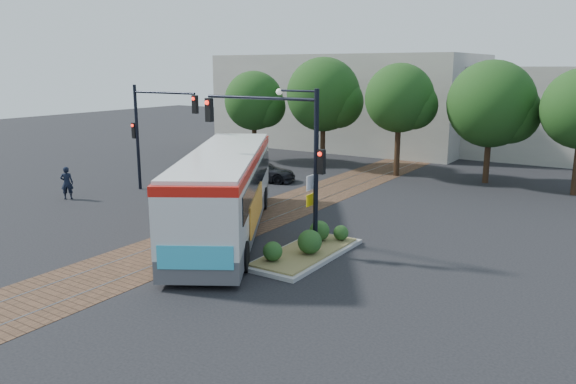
{
  "coord_description": "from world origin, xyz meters",
  "views": [
    {
      "loc": [
        15.14,
        -18.24,
        6.95
      ],
      "look_at": [
        2.12,
        1.93,
        1.6
      ],
      "focal_mm": 35.0,
      "sensor_mm": 36.0,
      "label": 1
    }
  ],
  "objects_px": {
    "city_bus": "(225,188)",
    "officer": "(67,183)",
    "signal_pole_left": "(151,124)",
    "parked_car": "(260,171)",
    "signal_pole_main": "(287,144)",
    "traffic_island": "(307,247)"
  },
  "relations": [
    {
      "from": "traffic_island",
      "to": "signal_pole_left",
      "type": "height_order",
      "value": "signal_pole_left"
    },
    {
      "from": "signal_pole_main",
      "to": "signal_pole_left",
      "type": "relative_size",
      "value": 1.0
    },
    {
      "from": "traffic_island",
      "to": "parked_car",
      "type": "distance_m",
      "value": 14.41
    },
    {
      "from": "officer",
      "to": "traffic_island",
      "type": "bearing_deg",
      "value": 132.11
    },
    {
      "from": "signal_pole_left",
      "to": "parked_car",
      "type": "distance_m",
      "value": 7.39
    },
    {
      "from": "traffic_island",
      "to": "signal_pole_left",
      "type": "xyz_separation_m",
      "value": [
        -13.19,
        4.89,
        3.54
      ]
    },
    {
      "from": "officer",
      "to": "parked_car",
      "type": "xyz_separation_m",
      "value": [
        5.86,
        9.63,
        -0.25
      ]
    },
    {
      "from": "city_bus",
      "to": "signal_pole_left",
      "type": "distance_m",
      "value": 9.8
    },
    {
      "from": "traffic_island",
      "to": "signal_pole_main",
      "type": "bearing_deg",
      "value": 174.64
    },
    {
      "from": "traffic_island",
      "to": "signal_pole_main",
      "type": "xyz_separation_m",
      "value": [
        -0.96,
        0.09,
        3.83
      ]
    },
    {
      "from": "signal_pole_left",
      "to": "officer",
      "type": "distance_m",
      "value": 5.5
    },
    {
      "from": "city_bus",
      "to": "parked_car",
      "type": "relative_size",
      "value": 2.88
    },
    {
      "from": "signal_pole_main",
      "to": "officer",
      "type": "distance_m",
      "value": 15.05
    },
    {
      "from": "city_bus",
      "to": "officer",
      "type": "distance_m",
      "value": 11.16
    },
    {
      "from": "officer",
      "to": "parked_car",
      "type": "distance_m",
      "value": 11.27
    },
    {
      "from": "signal_pole_left",
      "to": "officer",
      "type": "xyz_separation_m",
      "value": [
        -2.43,
        -3.93,
        -2.98
      ]
    },
    {
      "from": "traffic_island",
      "to": "officer",
      "type": "relative_size",
      "value": 2.92
    },
    {
      "from": "signal_pole_main",
      "to": "officer",
      "type": "xyz_separation_m",
      "value": [
        -14.66,
        0.87,
        -3.27
      ]
    },
    {
      "from": "city_bus",
      "to": "parked_car",
      "type": "bearing_deg",
      "value": 87.21
    },
    {
      "from": "city_bus",
      "to": "signal_pole_main",
      "type": "height_order",
      "value": "signal_pole_main"
    },
    {
      "from": "city_bus",
      "to": "signal_pole_left",
      "type": "height_order",
      "value": "signal_pole_left"
    },
    {
      "from": "signal_pole_main",
      "to": "parked_car",
      "type": "xyz_separation_m",
      "value": [
        -8.8,
        10.5,
        -3.52
      ]
    }
  ]
}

